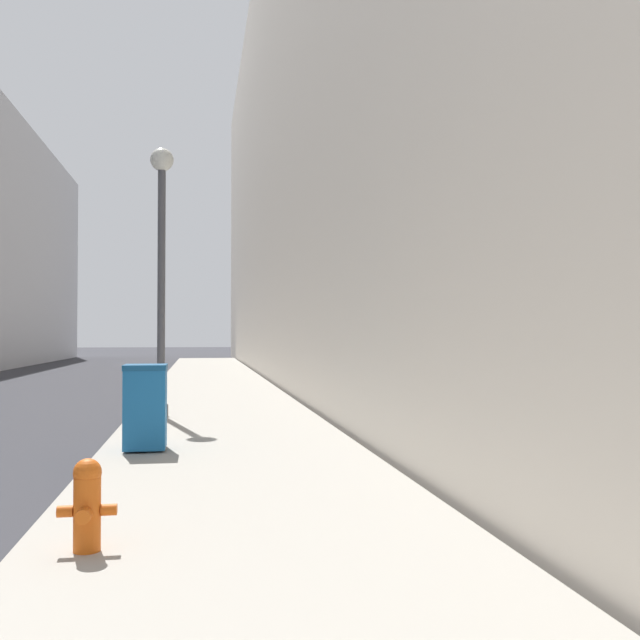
{
  "coord_description": "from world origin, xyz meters",
  "views": [
    {
      "loc": [
        5.27,
        -3.62,
        1.81
      ],
      "look_at": [
        8.93,
        18.08,
        2.26
      ],
      "focal_mm": 40.0,
      "sensor_mm": 36.0,
      "label": 1
    }
  ],
  "objects": [
    {
      "name": "fire_hydrant",
      "position": [
        4.41,
        2.16,
        0.51
      ],
      "size": [
        0.45,
        0.33,
        0.72
      ],
      "color": "#D15614",
      "rests_on": "sidewalk_right"
    },
    {
      "name": "lamppost",
      "position": [
        4.48,
        11.37,
        3.62
      ],
      "size": [
        0.48,
        0.48,
        5.54
      ],
      "color": "#4C4C51",
      "rests_on": "sidewalk_right"
    },
    {
      "name": "building_right_stone",
      "position": [
        13.79,
        26.0,
        9.74
      ],
      "size": [
        12.0,
        60.0,
        19.47
      ],
      "color": "beige",
      "rests_on": "ground"
    },
    {
      "name": "trash_bin",
      "position": [
        4.49,
        7.03,
        0.77
      ],
      "size": [
        0.61,
        0.66,
        1.25
      ],
      "color": "#19609E",
      "rests_on": "sidewalk_right"
    },
    {
      "name": "sidewalk_right",
      "position": [
        5.76,
        18.0,
        0.06
      ],
      "size": [
        3.87,
        60.0,
        0.13
      ],
      "color": "#9E998E",
      "rests_on": "ground"
    }
  ]
}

